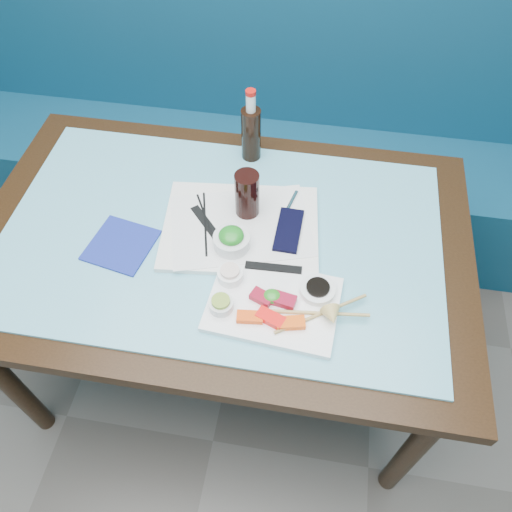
% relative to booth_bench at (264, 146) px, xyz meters
% --- Properties ---
extents(booth_bench, '(3.00, 0.56, 1.17)m').
position_rel_booth_bench_xyz_m(booth_bench, '(0.00, 0.00, 0.00)').
color(booth_bench, navy).
rests_on(booth_bench, ground).
extents(dining_table, '(1.40, 0.90, 0.75)m').
position_rel_booth_bench_xyz_m(dining_table, '(0.00, -0.84, 0.29)').
color(dining_table, black).
rests_on(dining_table, ground).
extents(glass_top, '(1.22, 0.76, 0.01)m').
position_rel_booth_bench_xyz_m(glass_top, '(0.00, -0.84, 0.38)').
color(glass_top, '#64B3C8').
rests_on(glass_top, dining_table).
extents(sashimi_plate, '(0.34, 0.25, 0.02)m').
position_rel_booth_bench_xyz_m(sashimi_plate, '(0.18, -1.04, 0.39)').
color(sashimi_plate, white).
rests_on(sashimi_plate, glass_top).
extents(salmon_left, '(0.07, 0.04, 0.02)m').
position_rel_booth_bench_xyz_m(salmon_left, '(0.13, -1.10, 0.41)').
color(salmon_left, '#FF4A0A').
rests_on(salmon_left, sashimi_plate).
extents(salmon_mid, '(0.08, 0.06, 0.02)m').
position_rel_booth_bench_xyz_m(salmon_mid, '(0.18, -1.09, 0.41)').
color(salmon_mid, '#FF0F0A').
rests_on(salmon_mid, sashimi_plate).
extents(salmon_right, '(0.07, 0.05, 0.02)m').
position_rel_booth_bench_xyz_m(salmon_right, '(0.23, -1.10, 0.41)').
color(salmon_right, '#FF530A').
rests_on(salmon_right, sashimi_plate).
extents(tuna_left, '(0.06, 0.05, 0.02)m').
position_rel_booth_bench_xyz_m(tuna_left, '(0.15, -1.04, 0.41)').
color(tuna_left, maroon).
rests_on(tuna_left, sashimi_plate).
extents(tuna_right, '(0.07, 0.05, 0.02)m').
position_rel_booth_bench_xyz_m(tuna_right, '(0.20, -1.04, 0.41)').
color(tuna_right, maroon).
rests_on(tuna_right, sashimi_plate).
extents(seaweed_garnish, '(0.05, 0.04, 0.03)m').
position_rel_booth_bench_xyz_m(seaweed_garnish, '(0.17, -1.03, 0.41)').
color(seaweed_garnish, '#27851E').
rests_on(seaweed_garnish, sashimi_plate).
extents(ramekin_wasabi, '(0.08, 0.08, 0.03)m').
position_rel_booth_bench_xyz_m(ramekin_wasabi, '(0.05, -1.08, 0.41)').
color(ramekin_wasabi, white).
rests_on(ramekin_wasabi, sashimi_plate).
extents(wasabi_fill, '(0.06, 0.06, 0.01)m').
position_rel_booth_bench_xyz_m(wasabi_fill, '(0.05, -1.08, 0.43)').
color(wasabi_fill, '#82A435').
rests_on(wasabi_fill, ramekin_wasabi).
extents(ramekin_ginger, '(0.09, 0.09, 0.03)m').
position_rel_booth_bench_xyz_m(ramekin_ginger, '(0.06, -0.99, 0.41)').
color(ramekin_ginger, white).
rests_on(ramekin_ginger, sashimi_plate).
extents(ginger_fill, '(0.05, 0.05, 0.01)m').
position_rel_booth_bench_xyz_m(ginger_fill, '(0.06, -0.99, 0.43)').
color(ginger_fill, beige).
rests_on(ginger_fill, ramekin_ginger).
extents(soy_dish, '(0.11, 0.11, 0.02)m').
position_rel_booth_bench_xyz_m(soy_dish, '(0.28, -0.99, 0.41)').
color(soy_dish, white).
rests_on(soy_dish, sashimi_plate).
extents(soy_fill, '(0.07, 0.07, 0.01)m').
position_rel_booth_bench_xyz_m(soy_fill, '(0.28, -0.99, 0.42)').
color(soy_fill, black).
rests_on(soy_fill, soy_dish).
extents(lemon_wedge, '(0.06, 0.05, 0.05)m').
position_rel_booth_bench_xyz_m(lemon_wedge, '(0.32, -1.07, 0.43)').
color(lemon_wedge, '#DCBD68').
rests_on(lemon_wedge, sashimi_plate).
extents(chopstick_sleeve, '(0.15, 0.03, 0.00)m').
position_rel_booth_bench_xyz_m(chopstick_sleeve, '(0.16, -0.94, 0.40)').
color(chopstick_sleeve, black).
rests_on(chopstick_sleeve, sashimi_plate).
extents(wooden_chopstick_a, '(0.26, 0.04, 0.01)m').
position_rel_booth_bench_xyz_m(wooden_chopstick_a, '(0.29, -1.06, 0.40)').
color(wooden_chopstick_a, tan).
rests_on(wooden_chopstick_a, sashimi_plate).
extents(wooden_chopstick_b, '(0.22, 0.15, 0.01)m').
position_rel_booth_bench_xyz_m(wooden_chopstick_b, '(0.30, -1.06, 0.40)').
color(wooden_chopstick_b, tan).
rests_on(wooden_chopstick_b, sashimi_plate).
extents(serving_tray, '(0.46, 0.37, 0.02)m').
position_rel_booth_bench_xyz_m(serving_tray, '(0.05, -0.81, 0.39)').
color(serving_tray, white).
rests_on(serving_tray, glass_top).
extents(paper_placemat, '(0.45, 0.37, 0.00)m').
position_rel_booth_bench_xyz_m(paper_placemat, '(0.05, -0.81, 0.40)').
color(paper_placemat, white).
rests_on(paper_placemat, serving_tray).
extents(seaweed_bowl, '(0.11, 0.11, 0.04)m').
position_rel_booth_bench_xyz_m(seaweed_bowl, '(0.04, -0.88, 0.42)').
color(seaweed_bowl, silver).
rests_on(seaweed_bowl, serving_tray).
extents(seaweed_salad, '(0.09, 0.09, 0.03)m').
position_rel_booth_bench_xyz_m(seaweed_salad, '(0.04, -0.88, 0.44)').
color(seaweed_salad, '#1C7B1F').
rests_on(seaweed_salad, seaweed_bowl).
extents(cola_glass, '(0.09, 0.09, 0.14)m').
position_rel_booth_bench_xyz_m(cola_glass, '(0.06, -0.75, 0.47)').
color(cola_glass, black).
rests_on(cola_glass, serving_tray).
extents(navy_pouch, '(0.07, 0.16, 0.01)m').
position_rel_booth_bench_xyz_m(navy_pouch, '(0.19, -0.81, 0.41)').
color(navy_pouch, black).
rests_on(navy_pouch, serving_tray).
extents(fork, '(0.03, 0.09, 0.01)m').
position_rel_booth_bench_xyz_m(fork, '(0.18, -0.70, 0.41)').
color(fork, silver).
rests_on(fork, serving_tray).
extents(black_chopstick_a, '(0.07, 0.23, 0.01)m').
position_rel_booth_bench_xyz_m(black_chopstick_a, '(-0.05, -0.82, 0.40)').
color(black_chopstick_a, black).
rests_on(black_chopstick_a, serving_tray).
extents(black_chopstick_b, '(0.11, 0.21, 0.01)m').
position_rel_booth_bench_xyz_m(black_chopstick_b, '(-0.04, -0.82, 0.40)').
color(black_chopstick_b, black).
rests_on(black_chopstick_b, serving_tray).
extents(tray_sleeve, '(0.12, 0.13, 0.00)m').
position_rel_booth_bench_xyz_m(tray_sleeve, '(-0.04, -0.82, 0.40)').
color(tray_sleeve, black).
rests_on(tray_sleeve, serving_tray).
extents(cola_bottle_body, '(0.06, 0.06, 0.17)m').
position_rel_booth_bench_xyz_m(cola_bottle_body, '(0.03, -0.50, 0.47)').
color(cola_bottle_body, black).
rests_on(cola_bottle_body, glass_top).
extents(cola_bottle_neck, '(0.04, 0.04, 0.06)m').
position_rel_booth_bench_xyz_m(cola_bottle_neck, '(0.03, -0.50, 0.58)').
color(cola_bottle_neck, white).
rests_on(cola_bottle_neck, cola_bottle_body).
extents(cola_bottle_cap, '(0.03, 0.03, 0.01)m').
position_rel_booth_bench_xyz_m(cola_bottle_cap, '(0.03, -0.50, 0.62)').
color(cola_bottle_cap, red).
rests_on(cola_bottle_cap, cola_bottle_neck).
extents(blue_napkin, '(0.20, 0.20, 0.01)m').
position_rel_booth_bench_xyz_m(blue_napkin, '(-0.26, -0.92, 0.39)').
color(blue_napkin, navy).
rests_on(blue_napkin, glass_top).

